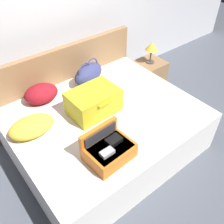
# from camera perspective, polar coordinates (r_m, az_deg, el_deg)

# --- Properties ---
(ground_plane) EXTENTS (12.00, 12.00, 0.00)m
(ground_plane) POSITION_cam_1_polar(r_m,az_deg,el_deg) (2.96, 3.42, -12.21)
(ground_plane) COLOR #4C515B
(back_wall) EXTENTS (8.00, 0.10, 2.60)m
(back_wall) POSITION_cam_1_polar(r_m,az_deg,el_deg) (3.35, -15.92, 21.04)
(back_wall) COLOR silver
(back_wall) RESTS_ON ground
(bed) EXTENTS (2.01, 1.64, 0.54)m
(bed) POSITION_cam_1_polar(r_m,az_deg,el_deg) (2.95, -1.50, -4.20)
(bed) COLOR silver
(bed) RESTS_ON ground
(headboard) EXTENTS (2.05, 0.08, 0.99)m
(headboard) POSITION_cam_1_polar(r_m,az_deg,el_deg) (3.38, -10.54, 6.73)
(headboard) COLOR olive
(headboard) RESTS_ON ground
(hard_case_large) EXTENTS (0.54, 0.41, 0.27)m
(hard_case_large) POSITION_cam_1_polar(r_m,az_deg,el_deg) (2.71, -4.26, 2.44)
(hard_case_large) COLOR gold
(hard_case_large) RESTS_ON bed
(hard_case_medium) EXTENTS (0.43, 0.35, 0.28)m
(hard_case_medium) POSITION_cam_1_polar(r_m,az_deg,el_deg) (2.27, -0.74, -8.59)
(hard_case_medium) COLOR #D16619
(hard_case_medium) RESTS_ON bed
(duffel_bag) EXTENTS (0.50, 0.34, 0.32)m
(duffel_bag) POSITION_cam_1_polar(r_m,az_deg,el_deg) (3.17, -5.37, 8.64)
(duffel_bag) COLOR navy
(duffel_bag) RESTS_ON bed
(pillow_near_headboard) EXTENTS (0.42, 0.34, 0.21)m
(pillow_near_headboard) POSITION_cam_1_polar(r_m,az_deg,el_deg) (2.98, -15.86, 4.08)
(pillow_near_headboard) COLOR maroon
(pillow_near_headboard) RESTS_ON bed
(pillow_center_head) EXTENTS (0.48, 0.33, 0.16)m
(pillow_center_head) POSITION_cam_1_polar(r_m,az_deg,el_deg) (2.62, -17.91, -3.18)
(pillow_center_head) COLOR gold
(pillow_center_head) RESTS_ON bed
(nightstand) EXTENTS (0.44, 0.40, 0.46)m
(nightstand) POSITION_cam_1_polar(r_m,az_deg,el_deg) (4.00, 8.32, 8.29)
(nightstand) COLOR olive
(nightstand) RESTS_ON ground
(table_lamp) EXTENTS (0.19, 0.19, 0.32)m
(table_lamp) POSITION_cam_1_polar(r_m,az_deg,el_deg) (3.76, 9.04, 14.42)
(table_lamp) COLOR #3F3833
(table_lamp) RESTS_ON nightstand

